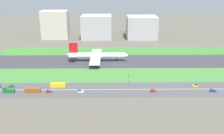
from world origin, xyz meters
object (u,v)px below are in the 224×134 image
Objects in this scene: bus_1 at (33,90)px; car_4 at (153,91)px; car_0 at (213,91)px; hangar_building at (97,27)px; car_6 at (49,91)px; terminal_building at (55,25)px; office_tower at (142,27)px; fuel_tank_west at (132,29)px; airliner at (96,56)px; car_3 at (195,86)px; bus_0 at (58,85)px; car_1 at (80,91)px; truck_1 at (9,91)px; traffic_light at (129,78)px; car_2 at (11,86)px.

bus_1 is 2.64× the size of car_4.
car_0 is 0.10× the size of hangar_building.
car_6 is at bearing 0.00° from car_0.
hangar_building is at bearing 0.00° from terminal_building.
terminal_building is at bearing 180.00° from office_tower.
fuel_tank_west reaches higher than car_6.
car_6 is 11.82m from bus_1.
airliner is 14.77× the size of car_3.
bus_0 is (-26.93, -68.00, -4.41)m from airliner.
car_3 is at bearing -64.56° from hangar_building.
airliner reaches higher than bus_1.
car_0 is (123.80, 0.00, 0.00)m from car_6.
truck_1 is (-53.75, -0.00, 0.75)m from car_1.
terminal_building is (-2.44, 192.00, 18.25)m from truck_1.
car_6 is at bearing -163.69° from traffic_light.
bus_0 is 0.29× the size of terminal_building.
bus_0 is (-118.71, 10.00, 0.90)m from car_0.
bus_0 reaches higher than car_2.
car_3 and car_2 have the same top height.
car_3 is at bearing -174.98° from car_6.
car_2 is 93.65m from traffic_light.
traffic_light is at bearing -163.69° from car_6.
bus_1 is at bearing 0.00° from car_4.
hangar_building is 1.01× the size of office_tower.
traffic_light is at bearing 4.90° from car_2.
car_4 is at bearing -91.25° from fuel_tank_west.
office_tower is (87.83, 182.00, 14.11)m from bus_0.
office_tower reaches higher than truck_1.
traffic_light is 0.35× the size of fuel_tank_west.
car_6 is at bearing -115.82° from office_tower.
office_tower reaches higher than car_1.
car_3 is 1.00× the size of car_4.
bus_1 is at bearing -111.96° from fuel_tank_west.
airliner is 167.22m from fuel_tank_west.
airliner reaches higher than bus_0.
traffic_light is (-52.41, 7.99, 3.37)m from car_3.
airliner is 14.77× the size of car_1.
car_0 is at bearing -180.00° from car_6.
fuel_tank_west reaches higher than bus_1.
truck_1 is at bearing 0.00° from car_4.
car_2 is 0.52× the size of truck_1.
bus_0 is (5.08, 10.00, 0.90)m from car_6.
truck_1 is 0.41× the size of fuel_tank_west.
bus_1 is 1.61× the size of traffic_light.
truck_1 is at bearing -89.27° from terminal_building.
fuel_tank_west is (5.19, 237.00, 5.09)m from car_4.
car_0 is 135.58m from bus_1.
truck_1 is (-61.93, -78.00, -4.56)m from airliner.
car_1 is 0.10× the size of hangar_building.
truck_1 is (-29.92, -0.00, 0.75)m from car_6.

